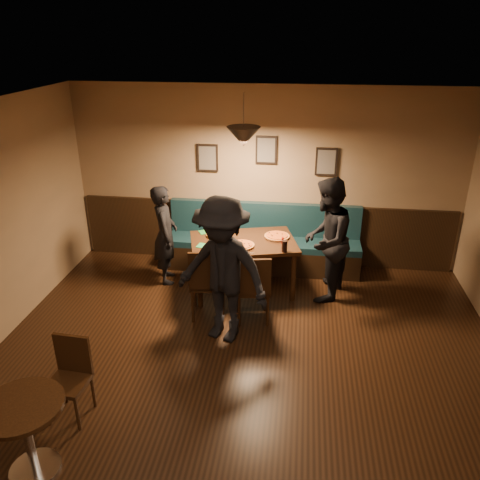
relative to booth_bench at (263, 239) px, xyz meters
The scene contains 25 objects.
floor 3.24m from the booth_bench, 90.00° to the right, with size 7.00×7.00×0.00m, color black.
ceiling 3.94m from the booth_bench, 90.00° to the right, with size 7.00×7.00×0.00m, color silver.
wall_back 0.95m from the booth_bench, 90.00° to the left, with size 6.00×6.00×0.00m, color #8C704F.
wainscot 0.27m from the booth_bench, 90.00° to the left, with size 5.88×0.06×1.00m, color black.
booth_bench is the anchor object (origin of this frame).
picture_left 1.52m from the booth_bench, 163.30° to the left, with size 0.32×0.04×0.42m, color black.
picture_center 1.38m from the booth_bench, 90.00° to the left, with size 0.32×0.04×0.42m, color black.
picture_right 1.52m from the booth_bench, 16.70° to the left, with size 0.32×0.04×0.42m, color black.
pendant_lamp 1.91m from the booth_bench, 106.89° to the right, with size 0.44×0.44×0.25m, color black.
dining_table 0.77m from the booth_bench, 106.89° to the right, with size 1.45×0.94×0.78m, color black.
chair_near_left 1.56m from the booth_bench, 112.58° to the right, with size 0.45×0.45×1.01m, color black, non-canonical shape.
chair_near_right 1.47m from the booth_bench, 90.26° to the right, with size 0.43×0.43×0.96m, color #33160E, non-canonical shape.
diner_left 1.53m from the booth_bench, 157.50° to the right, with size 0.55×0.36×1.50m, color black.
diner_right 1.25m from the booth_bench, 39.33° to the right, with size 0.85×0.66×1.75m, color black.
diner_front 1.98m from the booth_bench, 99.52° to the right, with size 1.18×0.68×1.83m, color black.
pizza_a 0.89m from the booth_bench, 135.91° to the right, with size 0.36×0.36×0.04m, color orange.
pizza_b 0.98m from the booth_bench, 103.36° to the right, with size 0.34×0.34×0.04m, color gold.
pizza_c 0.66m from the booth_bench, 65.82° to the right, with size 0.36×0.36×0.04m, color orange.
soda_glass 1.13m from the booth_bench, 69.80° to the right, with size 0.07×0.07×0.16m, color black.
tabasco_bottle 0.90m from the booth_bench, 66.41° to the right, with size 0.03×0.03×0.12m, color #A20605.
napkin_a 0.99m from the booth_bench, 149.67° to the right, with size 0.16×0.16×0.01m, color #1D6E2C.
napkin_b 1.25m from the booth_bench, 127.95° to the right, with size 0.16×0.16×0.01m, color #207B40.
cutlery_set 1.18m from the booth_bench, 100.54° to the right, with size 0.02×0.19×0.00m, color silver.
cafe_table 4.41m from the booth_bench, 111.66° to the right, with size 0.69×0.69×0.73m, color black.
cafe_chair_far 3.79m from the booth_bench, 114.78° to the right, with size 0.37×0.37×0.84m, color black, non-canonical shape.
Camera 1 is at (0.54, -3.66, 3.53)m, focal length 35.98 mm.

